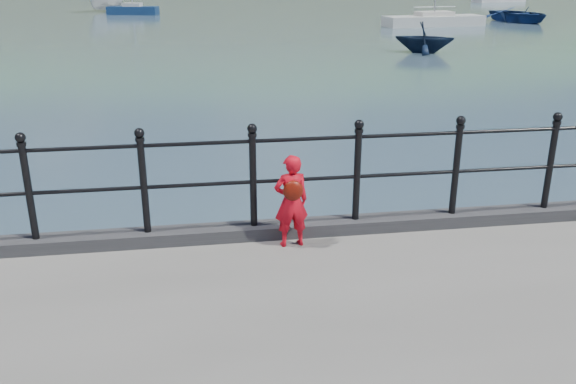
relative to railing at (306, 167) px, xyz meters
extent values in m
plane|color=#2D4251|center=(0.00, 0.15, -1.82)|extent=(600.00, 600.00, 0.00)
cube|color=#28282B|center=(0.00, 0.00, -0.75)|extent=(60.00, 0.30, 0.15)
cylinder|color=black|center=(0.00, 0.00, -0.15)|extent=(18.00, 0.04, 0.04)
cylinder|color=black|center=(0.00, 0.00, 0.32)|extent=(18.00, 0.04, 0.04)
cylinder|color=black|center=(-3.00, 0.00, -0.15)|extent=(0.08, 0.08, 1.05)
sphere|color=black|center=(-3.00, 0.00, 0.47)|extent=(0.11, 0.11, 0.11)
cylinder|color=black|center=(-1.80, 0.00, -0.15)|extent=(0.08, 0.08, 1.05)
sphere|color=black|center=(-1.80, 0.00, 0.47)|extent=(0.11, 0.11, 0.11)
cylinder|color=black|center=(-0.60, 0.00, -0.15)|extent=(0.08, 0.08, 1.05)
sphere|color=black|center=(-0.60, 0.00, 0.47)|extent=(0.11, 0.11, 0.11)
cylinder|color=black|center=(0.60, 0.00, -0.15)|extent=(0.08, 0.08, 1.05)
sphere|color=black|center=(0.60, 0.00, 0.47)|extent=(0.11, 0.11, 0.11)
cylinder|color=black|center=(1.80, 0.00, -0.15)|extent=(0.08, 0.08, 1.05)
sphere|color=black|center=(1.80, 0.00, 0.47)|extent=(0.11, 0.11, 0.11)
cylinder|color=black|center=(3.00, 0.00, -0.15)|extent=(0.08, 0.08, 1.05)
sphere|color=black|center=(3.00, 0.00, 0.47)|extent=(0.11, 0.11, 0.11)
ellipsoid|color=#333A21|center=(20.00, 195.15, -17.22)|extent=(400.00, 100.00, 88.00)
ellipsoid|color=#387026|center=(60.00, 255.15, -29.12)|extent=(600.00, 180.00, 156.00)
imported|color=red|center=(-0.21, -0.28, -0.30)|extent=(0.41, 0.29, 1.05)
ellipsoid|color=#BB1907|center=(-0.21, -0.41, -0.13)|extent=(0.22, 0.11, 0.23)
imported|color=navy|center=(23.19, 37.64, -1.26)|extent=(4.93, 6.12, 1.13)
imported|color=black|center=(9.91, 22.27, -1.09)|extent=(3.51, 3.32, 1.46)
cube|color=navy|center=(-6.04, 49.63, -1.57)|extent=(4.49, 2.38, 0.90)
cube|color=beige|center=(-6.04, 49.63, -1.07)|extent=(1.69, 1.30, 0.50)
cube|color=beige|center=(15.64, 35.58, -1.57)|extent=(7.29, 2.84, 0.90)
cube|color=beige|center=(15.64, 35.58, -1.07)|extent=(2.64, 1.68, 0.50)
cylinder|color=#A5A5A8|center=(15.64, 35.58, -0.52)|extent=(3.18, 0.46, 0.06)
cube|color=silver|center=(34.77, 63.74, -1.57)|extent=(7.00, 3.70, 0.90)
camera|label=1|loc=(-1.20, -6.43, 2.12)|focal=38.00mm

